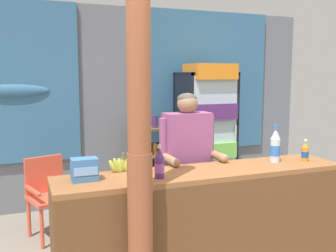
% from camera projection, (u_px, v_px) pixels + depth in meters
% --- Properties ---
extents(ground_plane, '(7.05, 7.05, 0.00)m').
position_uv_depth(ground_plane, '(175.00, 247.00, 3.90)').
color(ground_plane, gray).
extents(back_wall_curtained, '(5.30, 0.22, 2.64)m').
position_uv_depth(back_wall_curtained, '(129.00, 102.00, 5.25)').
color(back_wall_curtained, slate).
rests_on(back_wall_curtained, ground).
extents(stall_counter, '(2.43, 0.50, 0.97)m').
position_uv_depth(stall_counter, '(210.00, 220.00, 3.08)').
color(stall_counter, '#935B33').
rests_on(stall_counter, ground).
extents(timber_post, '(0.19, 0.17, 2.45)m').
position_uv_depth(timber_post, '(140.00, 161.00, 2.55)').
color(timber_post, '#995133').
rests_on(timber_post, ground).
extents(drink_fridge, '(0.70, 0.65, 1.88)m').
position_uv_depth(drink_fridge, '(206.00, 128.00, 5.17)').
color(drink_fridge, black).
rests_on(drink_fridge, ground).
extents(bottle_shelf_rack, '(0.48, 0.28, 1.22)m').
position_uv_depth(bottle_shelf_rack, '(150.00, 158.00, 5.13)').
color(bottle_shelf_rack, brown).
rests_on(bottle_shelf_rack, ground).
extents(plastic_lawn_chair, '(0.55, 0.55, 0.86)m').
position_uv_depth(plastic_lawn_chair, '(49.00, 192.00, 4.13)').
color(plastic_lawn_chair, '#E5563D').
rests_on(plastic_lawn_chair, ground).
extents(shopkeeper, '(0.54, 0.42, 1.58)m').
position_uv_depth(shopkeeper, '(187.00, 155.00, 3.55)').
color(shopkeeper, '#28282D').
rests_on(shopkeeper, ground).
extents(soda_bottle_water, '(0.09, 0.09, 0.33)m').
position_uv_depth(soda_bottle_water, '(275.00, 146.00, 3.40)').
color(soda_bottle_water, silver).
rests_on(soda_bottle_water, stall_counter).
extents(soda_bottle_orange_soda, '(0.06, 0.06, 0.20)m').
position_uv_depth(soda_bottle_orange_soda, '(305.00, 152.00, 3.43)').
color(soda_bottle_orange_soda, orange).
rests_on(soda_bottle_orange_soda, stall_counter).
extents(soda_bottle_grape_soda, '(0.07, 0.07, 0.25)m').
position_uv_depth(soda_bottle_grape_soda, '(159.00, 164.00, 2.86)').
color(soda_bottle_grape_soda, '#56286B').
rests_on(soda_bottle_grape_soda, stall_counter).
extents(snack_box_biscuit, '(0.19, 0.13, 0.17)m').
position_uv_depth(snack_box_biscuit, '(84.00, 169.00, 2.80)').
color(snack_box_biscuit, '#3D75B7').
rests_on(snack_box_biscuit, stall_counter).
extents(banana_bunch, '(0.27, 0.05, 0.16)m').
position_uv_depth(banana_bunch, '(123.00, 164.00, 3.06)').
color(banana_bunch, '#B7C647').
rests_on(banana_bunch, stall_counter).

